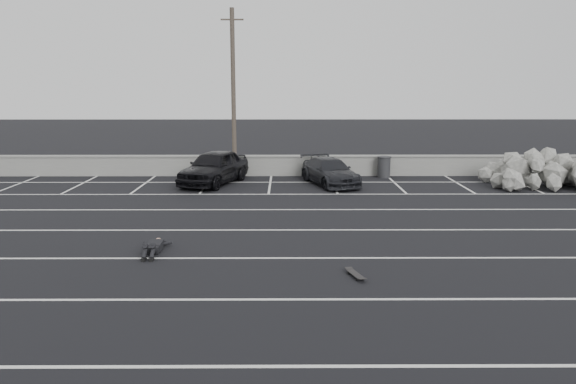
{
  "coord_description": "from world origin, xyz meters",
  "views": [
    {
      "loc": [
        -1.27,
        -14.77,
        4.73
      ],
      "look_at": [
        -1.18,
        4.39,
        1.0
      ],
      "focal_mm": 35.0,
      "sensor_mm": 36.0,
      "label": 1
    }
  ],
  "objects_px": {
    "car_left": "(214,167)",
    "trash_bin": "(384,167)",
    "riprap_pile": "(545,175)",
    "person": "(155,242)",
    "skateboard": "(355,274)",
    "utility_pole": "(233,94)",
    "car_right": "(330,172)"
  },
  "relations": [
    {
      "from": "car_right",
      "to": "skateboard",
      "type": "relative_size",
      "value": 5.52
    },
    {
      "from": "skateboard",
      "to": "car_left",
      "type": "bearing_deg",
      "value": 93.95
    },
    {
      "from": "car_left",
      "to": "skateboard",
      "type": "xyz_separation_m",
      "value": [
        5.12,
        -13.12,
        -0.74
      ]
    },
    {
      "from": "car_right",
      "to": "riprap_pile",
      "type": "xyz_separation_m",
      "value": [
        9.95,
        -0.52,
        -0.09
      ]
    },
    {
      "from": "riprap_pile",
      "to": "skateboard",
      "type": "distance_m",
      "value": 16.14
    },
    {
      "from": "trash_bin",
      "to": "skateboard",
      "type": "distance_m",
      "value": 15.28
    },
    {
      "from": "trash_bin",
      "to": "person",
      "type": "height_order",
      "value": "trash_bin"
    },
    {
      "from": "riprap_pile",
      "to": "utility_pole",
      "type": "bearing_deg",
      "value": 170.9
    },
    {
      "from": "person",
      "to": "skateboard",
      "type": "bearing_deg",
      "value": -24.8
    },
    {
      "from": "riprap_pile",
      "to": "skateboard",
      "type": "height_order",
      "value": "riprap_pile"
    },
    {
      "from": "car_right",
      "to": "person",
      "type": "bearing_deg",
      "value": -137.46
    },
    {
      "from": "car_left",
      "to": "utility_pole",
      "type": "xyz_separation_m",
      "value": [
        0.84,
        1.63,
        3.38
      ]
    },
    {
      "from": "utility_pole",
      "to": "skateboard",
      "type": "relative_size",
      "value": 10.7
    },
    {
      "from": "car_left",
      "to": "skateboard",
      "type": "height_order",
      "value": "car_left"
    },
    {
      "from": "car_left",
      "to": "trash_bin",
      "type": "height_order",
      "value": "car_left"
    },
    {
      "from": "person",
      "to": "skateboard",
      "type": "xyz_separation_m",
      "value": [
        5.49,
        -2.37,
        -0.15
      ]
    },
    {
      "from": "trash_bin",
      "to": "person",
      "type": "distance_m",
      "value": 15.31
    },
    {
      "from": "car_left",
      "to": "person",
      "type": "height_order",
      "value": "car_left"
    },
    {
      "from": "trash_bin",
      "to": "car_right",
      "type": "bearing_deg",
      "value": -145.56
    },
    {
      "from": "car_right",
      "to": "riprap_pile",
      "type": "bearing_deg",
      "value": -21.41
    },
    {
      "from": "car_right",
      "to": "trash_bin",
      "type": "distance_m",
      "value": 3.52
    },
    {
      "from": "riprap_pile",
      "to": "person",
      "type": "distance_m",
      "value": 18.73
    },
    {
      "from": "car_left",
      "to": "trash_bin",
      "type": "relative_size",
      "value": 4.39
    },
    {
      "from": "car_right",
      "to": "utility_pole",
      "type": "distance_m",
      "value": 6.14
    },
    {
      "from": "car_right",
      "to": "person",
      "type": "xyz_separation_m",
      "value": [
        -5.87,
        -10.56,
        -0.4
      ]
    },
    {
      "from": "trash_bin",
      "to": "person",
      "type": "bearing_deg",
      "value": -124.95
    },
    {
      "from": "car_left",
      "to": "utility_pole",
      "type": "relative_size",
      "value": 0.57
    },
    {
      "from": "trash_bin",
      "to": "riprap_pile",
      "type": "bearing_deg",
      "value": -19.65
    },
    {
      "from": "trash_bin",
      "to": "car_left",
      "type": "bearing_deg",
      "value": -167.89
    },
    {
      "from": "utility_pole",
      "to": "person",
      "type": "bearing_deg",
      "value": -95.58
    },
    {
      "from": "skateboard",
      "to": "riprap_pile",
      "type": "bearing_deg",
      "value": 32.87
    },
    {
      "from": "car_left",
      "to": "riprap_pile",
      "type": "xyz_separation_m",
      "value": [
        15.44,
        -0.71,
        -0.28
      ]
    }
  ]
}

